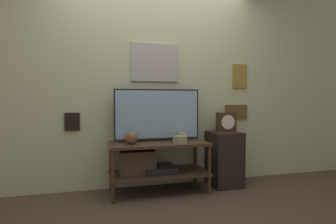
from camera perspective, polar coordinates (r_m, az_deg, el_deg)
ground_plane at (r=2.97m, az=-0.65°, el=-18.80°), size 12.00×12.00×0.00m
wall_back at (r=3.36m, az=-3.10°, el=7.15°), size 6.40×0.08×2.70m
media_console at (r=3.11m, az=-3.81°, el=-10.67°), size 1.15×0.50×0.59m
television at (r=3.16m, az=-2.30°, el=-0.52°), size 1.04×0.05×0.63m
vase_round_glass at (r=2.98m, az=-7.99°, el=-5.55°), size 0.14×0.14×0.14m
vase_wide_bowl at (r=3.02m, az=2.64°, el=-6.02°), size 0.17×0.17×0.08m
candle_jar at (r=3.17m, az=3.16°, el=-5.45°), size 0.09×0.09×0.10m
side_table at (r=3.46m, az=12.11°, el=-9.85°), size 0.36×0.42×0.68m
mantel_clock at (r=3.46m, az=12.57°, el=-2.11°), size 0.25×0.11×0.24m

